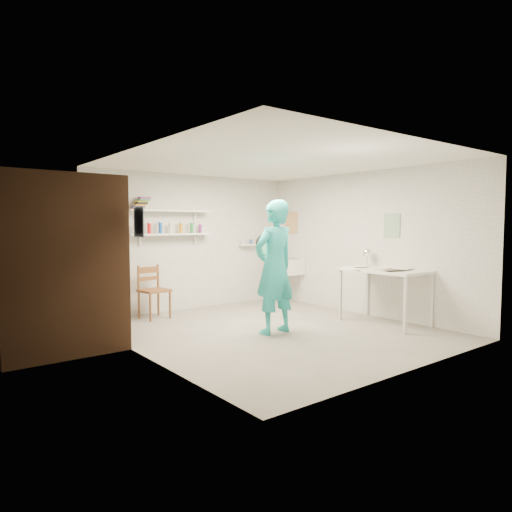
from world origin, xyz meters
TOP-DOWN VIEW (x-y plane):
  - floor at (0.00, 0.00)m, footprint 4.00×4.50m
  - ceiling at (0.00, 0.00)m, footprint 4.00×4.50m
  - wall_back at (0.00, 2.26)m, footprint 4.00×0.02m
  - wall_front at (0.00, -2.26)m, footprint 4.00×0.02m
  - wall_left at (-2.01, 0.00)m, footprint 0.02×4.50m
  - wall_right at (2.01, 0.00)m, footprint 0.02×4.50m
  - doorway_recess at (-1.99, 1.05)m, footprint 0.02×0.90m
  - corridor_box at (-2.70, 1.05)m, footprint 1.40×1.50m
  - door_lintel at (-1.97, 1.05)m, footprint 0.06×1.05m
  - door_jamb_near at (-1.97, 0.55)m, footprint 0.06×0.10m
  - door_jamb_far at (-1.97, 1.55)m, footprint 0.06×0.10m
  - shelf_lower at (-0.50, 2.13)m, footprint 1.50×0.22m
  - shelf_upper at (-0.50, 2.13)m, footprint 1.50×0.22m
  - ledge_shelf at (1.35, 2.17)m, footprint 0.70×0.14m
  - poster_left at (-1.99, 0.05)m, footprint 0.01×0.28m
  - poster_right_a at (1.99, 1.80)m, footprint 0.01×0.34m
  - poster_right_b at (1.99, -0.55)m, footprint 0.01×0.30m
  - belfast_sink at (1.75, 1.70)m, footprint 0.48×0.60m
  - man at (-0.08, -0.12)m, footprint 0.70×0.49m
  - wall_clock at (-0.07, 0.10)m, footprint 0.34×0.06m
  - wooden_chair at (-0.97, 1.83)m, footprint 0.47×0.45m
  - work_table at (1.64, -0.70)m, footprint 0.76×1.26m
  - desk_lamp at (1.85, -0.19)m, footprint 0.16×0.16m
  - spray_cans at (-0.50, 2.13)m, footprint 1.26×0.06m
  - book_stack at (-1.04, 2.13)m, footprint 0.30×0.14m
  - ledge_pots at (1.35, 2.17)m, footprint 0.48×0.07m
  - papers at (1.64, -0.70)m, footprint 0.30×0.22m

SIDE VIEW (x-z plane):
  - floor at x=0.00m, z-range -0.02..0.00m
  - work_table at x=1.64m, z-range 0.00..0.84m
  - wooden_chair at x=-0.97m, z-range 0.00..0.91m
  - belfast_sink at x=1.75m, z-range 0.55..0.85m
  - papers at x=1.64m, z-range 0.84..0.87m
  - man at x=-0.08m, z-range 0.00..1.86m
  - doorway_recess at x=-1.99m, z-range 0.00..2.00m
  - door_jamb_near at x=-1.97m, z-range 0.00..2.00m
  - door_jamb_far at x=-1.97m, z-range 0.00..2.00m
  - corridor_box at x=-2.70m, z-range 0.00..2.10m
  - desk_lamp at x=1.85m, z-range 0.98..1.14m
  - ledge_shelf at x=1.35m, z-range 1.11..1.14m
  - ledge_pots at x=1.35m, z-range 1.14..1.22m
  - wall_back at x=0.00m, z-range 0.00..2.40m
  - wall_front at x=0.00m, z-range 0.00..2.40m
  - wall_left at x=-2.01m, z-range 0.00..2.40m
  - wall_right at x=2.01m, z-range 0.00..2.40m
  - wall_clock at x=-0.07m, z-range 1.07..1.40m
  - shelf_lower at x=-0.50m, z-range 1.34..1.36m
  - spray_cans at x=-0.50m, z-range 1.36..1.53m
  - poster_right_b at x=1.99m, z-range 1.31..1.69m
  - poster_left at x=-1.99m, z-range 1.37..1.73m
  - poster_right_a at x=1.99m, z-range 1.34..1.76m
  - shelf_upper at x=-0.50m, z-range 1.74..1.76m
  - book_stack at x=-1.04m, z-range 1.77..1.96m
  - door_lintel at x=-1.97m, z-range 2.00..2.10m
  - ceiling at x=0.00m, z-range 2.40..2.42m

